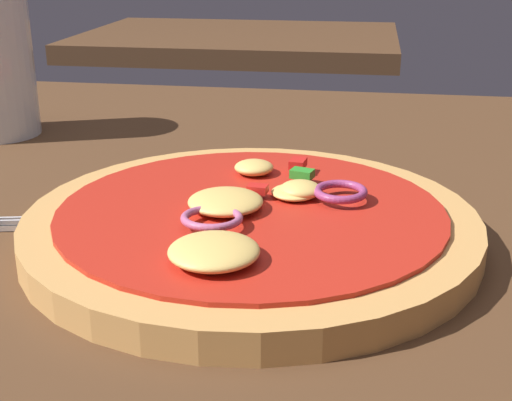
{
  "coord_description": "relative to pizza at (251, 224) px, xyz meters",
  "views": [
    {
      "loc": [
        0.06,
        -0.41,
        0.23
      ],
      "look_at": [
        -0.01,
        0.03,
        0.06
      ],
      "focal_mm": 49.23,
      "sensor_mm": 36.0,
      "label": 1
    }
  ],
  "objects": [
    {
      "name": "dining_table",
      "position": [
        0.01,
        -0.01,
        -0.03
      ],
      "size": [
        1.31,
        0.98,
        0.04
      ],
      "color": "#4C301C",
      "rests_on": "ground"
    },
    {
      "name": "background_table",
      "position": [
        -0.2,
        1.03,
        -0.03
      ],
      "size": [
        0.64,
        0.46,
        0.04
      ],
      "color": "#4C301C",
      "rests_on": "ground"
    },
    {
      "name": "pizza",
      "position": [
        0.0,
        0.0,
        0.0
      ],
      "size": [
        0.3,
        0.3,
        0.03
      ],
      "color": "tan",
      "rests_on": "dining_table"
    }
  ]
}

